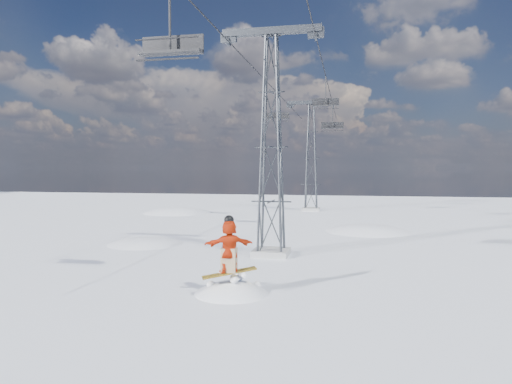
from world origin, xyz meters
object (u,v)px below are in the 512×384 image
at_px(lift_chair_near, 171,46).
at_px(snowboarder_jump, 232,338).
at_px(lift_tower_far, 311,158).
at_px(lift_tower_near, 271,148).

bearing_deg(lift_chair_near, snowboarder_jump, 12.47).
bearing_deg(snowboarder_jump, lift_chair_near, -167.53).
distance_m(lift_tower_far, snowboarder_jump, 33.06).
relative_size(lift_tower_near, lift_chair_near, 4.12).
xyz_separation_m(lift_tower_near, lift_chair_near, (-2.20, -7.73, 3.16)).
bearing_deg(lift_tower_near, lift_chair_near, -105.89).
distance_m(snowboarder_jump, lift_chair_near, 10.45).
xyz_separation_m(lift_tower_far, snowboarder_jump, (-0.19, -32.29, -7.08)).
height_order(snowboarder_jump, lift_chair_near, lift_chair_near).
height_order(lift_tower_near, snowboarder_jump, lift_tower_near).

